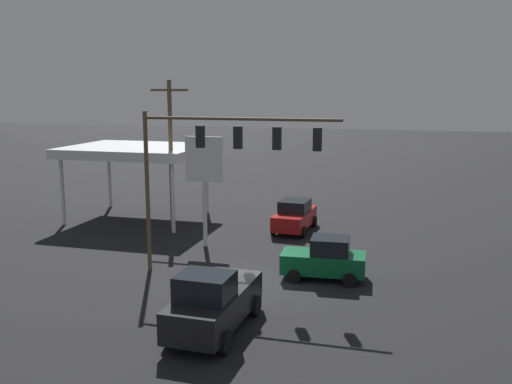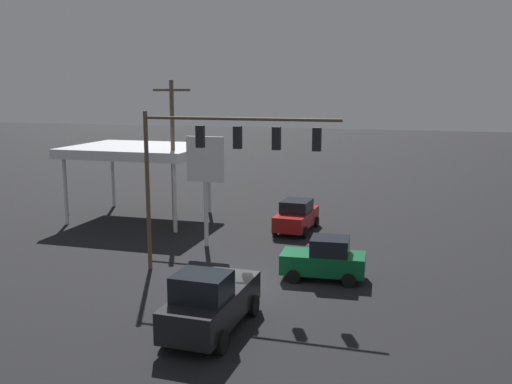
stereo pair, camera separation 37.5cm
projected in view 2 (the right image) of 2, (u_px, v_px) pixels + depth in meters
ground_plane at (244, 283)px, 25.61m from camera, size 200.00×200.00×0.00m
traffic_signal_assembly at (219, 152)px, 25.62m from camera, size 9.21×0.43×7.61m
utility_pole at (173, 151)px, 35.15m from camera, size 2.40×0.26×9.13m
gas_station_canopy at (140, 151)px, 37.75m from camera, size 8.78×7.13×4.88m
price_sign at (205, 166)px, 30.95m from camera, size 2.09×0.27×6.08m
sedan_waiting at (296, 216)px, 34.86m from camera, size 2.25×4.49×1.93m
hatchback_crossing at (325, 259)px, 26.03m from camera, size 3.90×2.15×1.97m
pickup_parked at (211, 302)px, 20.36m from camera, size 2.39×5.26×2.40m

